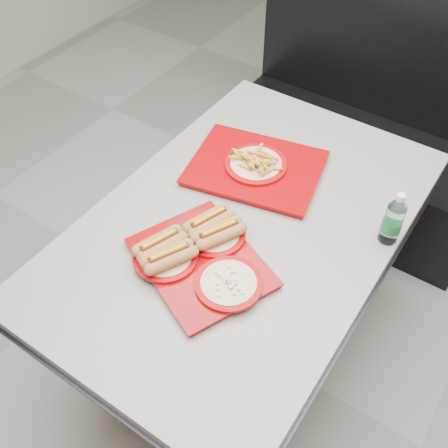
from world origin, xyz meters
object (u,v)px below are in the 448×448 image
Objects in this scene: booth_bench at (363,134)px; tray_far at (256,166)px; tray_near at (199,254)px; diner_table at (243,253)px; water_bottle at (393,221)px.

booth_bench reaches higher than tray_far.
diner_table is at bearing 83.80° from tray_near.
diner_table is at bearing -156.00° from water_bottle.
booth_bench is 1.37m from tray_near.
water_bottle reaches higher than tray_near.
water_bottle reaches higher than diner_table.
diner_table is 2.76× the size of tray_far.
tray_far is 2.70× the size of water_bottle.
tray_near is 2.59× the size of water_bottle.
tray_near is 0.96× the size of tray_far.
diner_table is 0.31m from tray_far.
booth_bench is 2.62× the size of tray_far.
tray_far is (-0.10, -0.87, 0.37)m from booth_bench.
water_bottle is (0.41, 0.18, 0.25)m from diner_table.
booth_bench is at bearing 114.29° from water_bottle.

